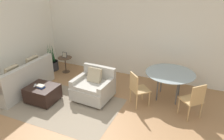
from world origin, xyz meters
TOP-DOWN VIEW (x-y plane):
  - ground_plane at (0.00, 0.00)m, footprint 20.00×20.00m
  - wall_back at (0.00, 3.39)m, footprint 12.00×0.06m
  - wall_left at (-3.13, 1.50)m, footprint 0.06×12.00m
  - area_rug at (-1.08, 0.88)m, footprint 2.93×1.87m
  - couch at (-2.59, 1.10)m, footprint 0.85×1.92m
  - armchair at (-0.49, 1.54)m, footprint 1.01×0.94m
  - ottoman at (-1.66, 0.86)m, footprint 0.77×0.67m
  - book_stack at (-1.65, 0.82)m, footprint 0.24×0.16m
  - tv_remote_primary at (-1.86, 0.84)m, footprint 0.12×0.17m
  - potted_plant at (-2.74, 2.66)m, footprint 0.43×0.43m
  - side_table at (-2.18, 2.68)m, footprint 0.47×0.47m
  - picture_frame at (-2.18, 2.68)m, footprint 0.17×0.07m
  - dining_table at (1.37, 2.36)m, footprint 1.29×1.29m
  - dining_chair_near_left at (0.69, 1.68)m, footprint 0.59×0.59m
  - dining_chair_near_right at (2.05, 1.68)m, footprint 0.59×0.59m

SIDE VIEW (x-z plane):
  - ground_plane at x=0.00m, z-range 0.00..0.00m
  - area_rug at x=-1.08m, z-range 0.00..0.01m
  - potted_plant at x=-2.74m, z-range -0.28..0.71m
  - ottoman at x=-1.66m, z-range 0.02..0.46m
  - couch at x=-2.59m, z-range -0.15..0.76m
  - armchair at x=-0.49m, z-range -0.10..0.77m
  - side_table at x=-2.18m, z-range 0.11..0.65m
  - tv_remote_primary at x=-1.86m, z-range 0.44..0.45m
  - book_stack at x=-1.65m, z-range 0.44..0.50m
  - dining_chair_near_left at x=0.69m, z-range 0.07..0.97m
  - dining_chair_near_right at x=2.05m, z-range 0.07..0.97m
  - picture_frame at x=-2.18m, z-range 0.54..0.72m
  - dining_table at x=1.37m, z-range 0.31..1.07m
  - wall_back at x=0.00m, z-range 0.00..2.75m
  - wall_left at x=-3.13m, z-range 0.00..2.75m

